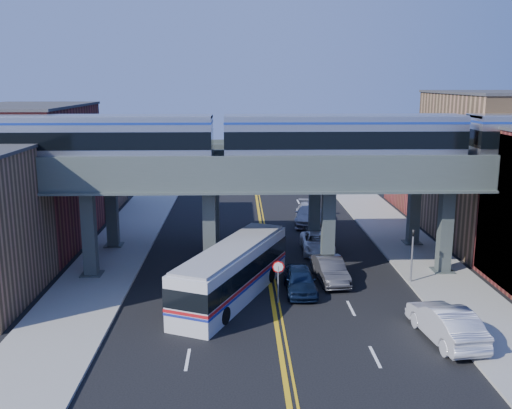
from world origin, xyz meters
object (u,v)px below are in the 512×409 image
at_px(transit_train, 343,139).
at_px(traffic_signal, 412,250).
at_px(stop_sign, 278,275).
at_px(car_lane_d, 309,214).
at_px(car_lane_b, 330,270).
at_px(car_parked_curb, 446,323).
at_px(car_lane_a, 300,280).
at_px(transit_bus, 233,272).
at_px(car_lane_c, 317,243).

distance_m(transit_train, traffic_signal, 8.49).
height_order(stop_sign, car_lane_d, stop_sign).
relative_size(car_lane_b, car_parked_curb, 0.85).
xyz_separation_m(car_lane_a, car_parked_curb, (6.70, -6.99, 0.14)).
xyz_separation_m(transit_train, car_lane_b, (-0.82, -1.39, -8.51)).
bearing_deg(transit_bus, traffic_signal, -56.59).
height_order(car_lane_b, car_lane_c, car_lane_b).
xyz_separation_m(transit_train, traffic_signal, (4.38, -2.00, -7.00)).
relative_size(car_lane_a, car_lane_c, 0.90).
xyz_separation_m(stop_sign, car_parked_curb, (8.20, -5.27, -0.83)).
bearing_deg(stop_sign, car_lane_b, 44.30).
bearing_deg(car_lane_a, stop_sign, -131.40).
distance_m(car_lane_a, car_lane_d, 17.67).
height_order(traffic_signal, car_lane_a, traffic_signal).
xyz_separation_m(stop_sign, transit_bus, (-2.71, 0.99, -0.17)).
xyz_separation_m(transit_train, car_lane_a, (-3.02, -3.28, -8.51)).
xyz_separation_m(car_lane_b, car_lane_c, (0.05, 6.66, -0.08)).
bearing_deg(transit_train, traffic_signal, -24.54).
xyz_separation_m(transit_bus, car_lane_a, (4.21, 0.73, -0.80)).
relative_size(car_lane_a, car_parked_curb, 0.83).
distance_m(car_lane_c, car_parked_curb, 16.16).
bearing_deg(traffic_signal, stop_sign, -161.37).
height_order(transit_train, car_lane_a, transit_train).
height_order(transit_train, stop_sign, transit_train).
bearing_deg(stop_sign, car_parked_curb, -32.72).
height_order(car_lane_a, car_lane_d, car_lane_d).
xyz_separation_m(car_lane_a, car_lane_d, (2.69, 17.46, 0.12)).
xyz_separation_m(car_lane_c, car_parked_curb, (4.46, -15.54, 0.21)).
bearing_deg(stop_sign, car_lane_d, 77.69).
distance_m(transit_train, car_lane_b, 8.66).
height_order(transit_train, car_lane_c, transit_train).
bearing_deg(car_parked_curb, stop_sign, -40.05).
bearing_deg(car_lane_c, car_lane_a, -103.26).
height_order(car_lane_a, car_lane_c, car_lane_a).
height_order(car_lane_a, car_parked_curb, car_parked_curb).
xyz_separation_m(traffic_signal, transit_bus, (-11.61, -2.01, -0.71)).
bearing_deg(transit_bus, transit_train, -37.40).
bearing_deg(traffic_signal, transit_bus, -170.19).
height_order(car_lane_c, car_parked_curb, car_parked_curb).
bearing_deg(stop_sign, car_lane_a, 48.99).
bearing_deg(transit_bus, car_lane_c, -11.23).
bearing_deg(car_parked_curb, traffic_signal, -102.18).
height_order(transit_train, car_lane_d, transit_train).
height_order(car_lane_b, car_lane_d, car_lane_d).
xyz_separation_m(traffic_signal, car_lane_d, (-4.71, 16.19, -1.39)).
relative_size(transit_train, car_lane_b, 9.98).
bearing_deg(car_lane_c, traffic_signal, -53.19).
relative_size(car_lane_c, car_parked_curb, 0.91).
bearing_deg(car_parked_curb, car_lane_b, -70.43).
distance_m(transit_bus, car_lane_b, 6.97).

